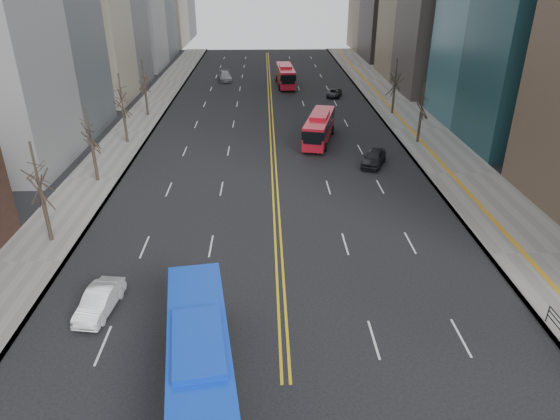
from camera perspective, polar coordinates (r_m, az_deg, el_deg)
name	(u,v)px	position (r m, az deg, el deg)	size (l,w,h in m)	color
sidewalk_right	(418,129)	(62.57, 15.50, 8.93)	(7.00, 130.00, 0.15)	slate
sidewalk_left	(132,132)	(61.84, -16.60, 8.59)	(5.00, 130.00, 0.15)	slate
centerline	(271,109)	(69.47, -1.09, 11.45)	(0.55, 100.00, 0.01)	gold
street_trees	(198,114)	(48.87, -9.37, 10.73)	(35.20, 47.20, 7.60)	#31261E
blue_bus	(201,371)	(22.67, -9.06, -17.74)	(4.56, 12.86, 3.65)	#0D3BC9
red_bus_near	(319,126)	(55.64, 4.52, 9.53)	(4.58, 10.10, 3.16)	red
red_bus_far	(285,74)	(83.72, 0.63, 15.25)	(2.98, 10.46, 3.31)	red
car_white	(100,301)	(30.06, -19.93, -9.75)	(1.45, 4.17, 1.37)	white
car_dark_mid	(374,158)	(49.63, 10.67, 5.88)	(1.81, 4.49, 1.53)	black
car_silver	(225,76)	(88.40, -6.27, 14.94)	(2.03, 4.98, 1.45)	#949498
car_dark_far	(334,93)	(76.89, 6.21, 13.16)	(1.85, 4.02, 1.12)	black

